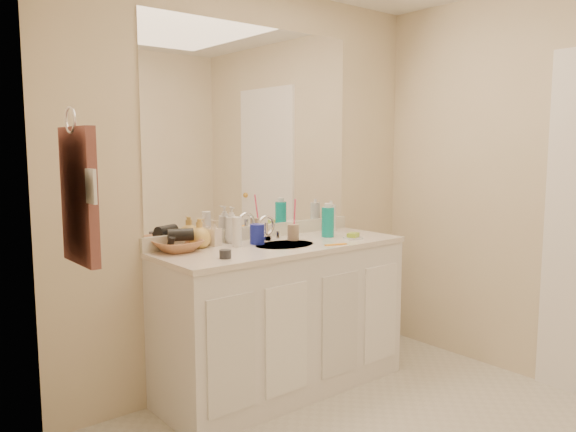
{
  "coord_description": "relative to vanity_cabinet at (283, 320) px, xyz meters",
  "views": [
    {
      "loc": [
        -2.02,
        -1.49,
        1.45
      ],
      "look_at": [
        0.0,
        0.97,
        1.05
      ],
      "focal_mm": 35.0,
      "sensor_mm": 36.0,
      "label": 1
    }
  ],
  "objects": [
    {
      "name": "wall_back",
      "position": [
        0.0,
        0.28,
        0.77
      ],
      "size": [
        2.6,
        0.02,
        2.4
      ],
      "primitive_type": "cube",
      "color": "beige",
      "rests_on": "floor"
    },
    {
      "name": "wall_left",
      "position": [
        -1.3,
        -1.02,
        0.77
      ],
      "size": [
        0.02,
        2.6,
        2.4
      ],
      "primitive_type": "cube",
      "color": "beige",
      "rests_on": "floor"
    },
    {
      "name": "wall_right",
      "position": [
        1.3,
        -1.02,
        0.77
      ],
      "size": [
        0.02,
        2.6,
        2.4
      ],
      "primitive_type": "cube",
      "color": "beige",
      "rests_on": "floor"
    },
    {
      "name": "vanity_cabinet",
      "position": [
        0.0,
        0.0,
        0.0
      ],
      "size": [
        1.5,
        0.55,
        0.85
      ],
      "primitive_type": "cube",
      "color": "white",
      "rests_on": "floor"
    },
    {
      "name": "countertop",
      "position": [
        0.0,
        0.0,
        0.44
      ],
      "size": [
        1.52,
        0.57,
        0.03
      ],
      "primitive_type": "cube",
      "color": "white",
      "rests_on": "vanity_cabinet"
    },
    {
      "name": "backsplash",
      "position": [
        0.0,
        0.26,
        0.5
      ],
      "size": [
        1.52,
        0.03,
        0.08
      ],
      "primitive_type": "cube",
      "color": "silver",
      "rests_on": "countertop"
    },
    {
      "name": "sink_basin",
      "position": [
        0.0,
        -0.02,
        0.44
      ],
      "size": [
        0.37,
        0.37,
        0.02
      ],
      "primitive_type": "cylinder",
      "color": "#B4B19D",
      "rests_on": "countertop"
    },
    {
      "name": "faucet",
      "position": [
        0.0,
        0.16,
        0.51
      ],
      "size": [
        0.02,
        0.02,
        0.11
      ],
      "primitive_type": "cylinder",
      "color": "silver",
      "rests_on": "countertop"
    },
    {
      "name": "mirror",
      "position": [
        0.0,
        0.27,
        1.14
      ],
      "size": [
        1.48,
        0.01,
        1.2
      ],
      "primitive_type": "cube",
      "color": "white",
      "rests_on": "wall_back"
    },
    {
      "name": "blue_mug",
      "position": [
        -0.11,
        0.1,
        0.51
      ],
      "size": [
        0.11,
        0.11,
        0.12
      ],
      "primitive_type": "cylinder",
      "rotation": [
        0.0,
        0.0,
        -0.3
      ],
      "color": "#17229F",
      "rests_on": "countertop"
    },
    {
      "name": "tan_cup",
      "position": [
        0.14,
        0.07,
        0.5
      ],
      "size": [
        0.09,
        0.09,
        0.1
      ],
      "primitive_type": "cylinder",
      "rotation": [
        0.0,
        0.0,
        -0.3
      ],
      "color": "tan",
      "rests_on": "countertop"
    },
    {
      "name": "toothbrush",
      "position": [
        0.15,
        0.07,
        0.6
      ],
      "size": [
        0.03,
        0.04,
        0.2
      ],
      "primitive_type": "cylinder",
      "rotation": [
        0.14,
        0.0,
        -0.43
      ],
      "color": "#FF4377",
      "rests_on": "tan_cup"
    },
    {
      "name": "mouthwash_bottle",
      "position": [
        0.39,
        0.03,
        0.55
      ],
      "size": [
        0.1,
        0.1,
        0.19
      ],
      "primitive_type": "cylinder",
      "rotation": [
        0.0,
        0.0,
        0.31
      ],
      "color": "#0C9893",
      "rests_on": "countertop"
    },
    {
      "name": "clear_pump_bottle",
      "position": [
        0.57,
        0.18,
        0.55
      ],
      "size": [
        0.09,
        0.09,
        0.18
      ],
      "primitive_type": "cylinder",
      "rotation": [
        0.0,
        0.0,
        0.43
      ],
      "color": "silver",
      "rests_on": "countertop"
    },
    {
      "name": "soap_dish",
      "position": [
        0.45,
        -0.13,
        0.46
      ],
      "size": [
        0.12,
        0.11,
        0.01
      ],
      "primitive_type": "cube",
      "rotation": [
        0.0,
        0.0,
        -0.32
      ],
      "color": "silver",
      "rests_on": "countertop"
    },
    {
      "name": "green_soap",
      "position": [
        0.45,
        -0.13,
        0.48
      ],
      "size": [
        0.09,
        0.08,
        0.03
      ],
      "primitive_type": "cube",
      "rotation": [
        0.0,
        0.0,
        0.38
      ],
      "color": "#95BF2E",
      "rests_on": "soap_dish"
    },
    {
      "name": "orange_comb",
      "position": [
        0.22,
        -0.22,
        0.46
      ],
      "size": [
        0.14,
        0.06,
        0.01
      ],
      "primitive_type": "cube",
      "rotation": [
        0.0,
        0.0,
        -0.28
      ],
      "color": "orange",
      "rests_on": "countertop"
    },
    {
      "name": "dark_jar",
      "position": [
        -0.49,
        -0.14,
        0.48
      ],
      "size": [
        0.07,
        0.07,
        0.04
      ],
      "primitive_type": "cylinder",
      "rotation": [
        0.0,
        0.0,
        0.25
      ],
      "color": "#2B2C31",
      "rests_on": "countertop"
    },
    {
      "name": "extra_white_bottle",
      "position": [
        -0.25,
        0.1,
        0.54
      ],
      "size": [
        0.07,
        0.07,
        0.17
      ],
      "primitive_type": "cylinder",
      "rotation": [
        0.0,
        0.0,
        0.38
      ],
      "color": "white",
      "rests_on": "countertop"
    },
    {
      "name": "soap_bottle_white",
      "position": [
        -0.2,
        0.23,
        0.56
      ],
      "size": [
        0.1,
        0.1,
        0.21
      ],
      "primitive_type": "imported",
      "rotation": [
        0.0,
        0.0,
        -0.2
      ],
      "color": "silver",
      "rests_on": "countertop"
    },
    {
      "name": "soap_bottle_cream",
      "position": [
        -0.34,
        0.21,
        0.53
      ],
      "size": [
        0.09,
        0.09,
        0.15
      ],
      "primitive_type": "imported",
      "rotation": [
        0.0,
        0.0,
        0.34
      ],
      "color": "beige",
      "rests_on": "countertop"
    },
    {
      "name": "soap_bottle_yellow",
      "position": [
        -0.43,
        0.2,
        0.54
      ],
      "size": [
        0.14,
        0.14,
        0.16
      ],
      "primitive_type": "imported",
      "rotation": [
        0.0,
        0.0,
        0.07
      ],
      "color": "#DFB456",
      "rests_on": "countertop"
    },
    {
      "name": "wicker_basket",
      "position": [
        -0.59,
        0.18,
        0.49
      ],
      "size": [
        0.27,
        0.27,
        0.06
      ],
      "primitive_type": "imported",
      "rotation": [
        0.0,
        0.0,
        0.06
      ],
      "color": "#A56842",
      "rests_on": "countertop"
    },
    {
      "name": "hair_dryer",
      "position": [
        -0.57,
        0.18,
        0.54
      ],
      "size": [
        0.15,
        0.11,
        0.07
      ],
      "primitive_type": "cylinder",
      "rotation": [
        0.0,
        1.57,
        -0.38
      ],
      "color": "black",
      "rests_on": "wicker_basket"
    },
    {
      "name": "towel_ring",
      "position": [
        -1.27,
        -0.25,
        1.12
      ],
      "size": [
        0.01,
        0.11,
        0.11
      ],
      "primitive_type": "torus",
      "rotation": [
        0.0,
        1.57,
        0.0
      ],
      "color": "silver",
      "rests_on": "wall_left"
    },
    {
      "name": "hand_towel",
      "position": [
        -1.25,
        -0.25,
        0.82
      ],
      "size": [
        0.04,
        0.32,
        0.55
      ],
      "primitive_type": "cube",
      "color": "brown",
      "rests_on": "towel_ring"
    },
    {
      "name": "switch_plate",
      "position": [
        -1.27,
        -0.45,
        0.88
      ],
      "size": [
        0.01,
        0.08,
        0.13
      ],
      "primitive_type": "cube",
      "color": "white",
      "rests_on": "wall_left"
    }
  ]
}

